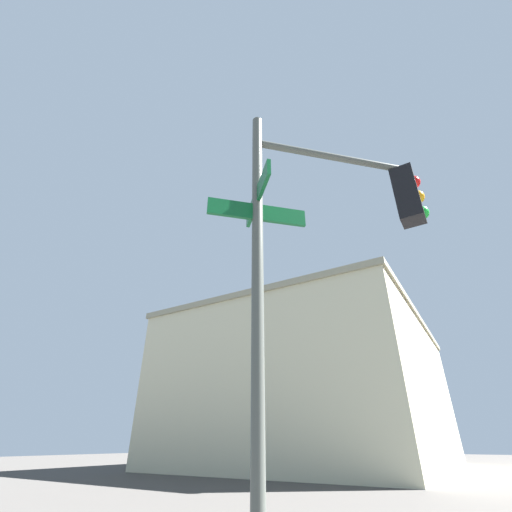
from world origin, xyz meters
TOP-DOWN VIEW (x-y plane):
  - traffic_signal_near at (-6.06, -6.08)m, footprint 2.01×2.02m
  - building_stucco at (-16.71, 19.43)m, footprint 17.71×23.15m

SIDE VIEW (x-z plane):
  - traffic_signal_near at x=-6.06m, z-range 1.08..6.41m
  - building_stucco at x=-16.71m, z-range 0.01..10.32m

